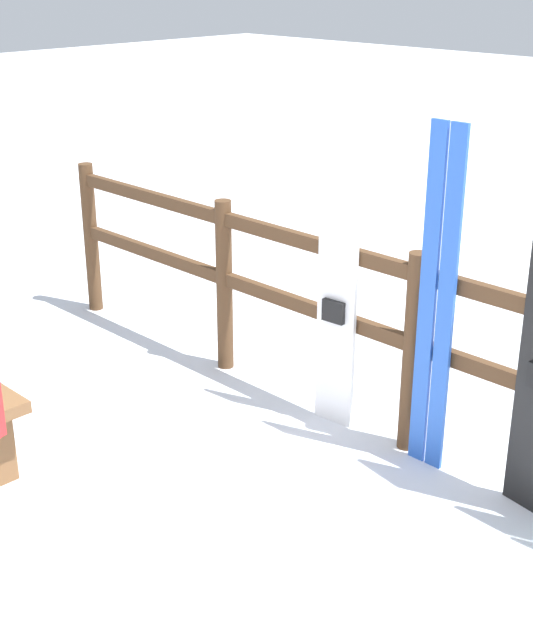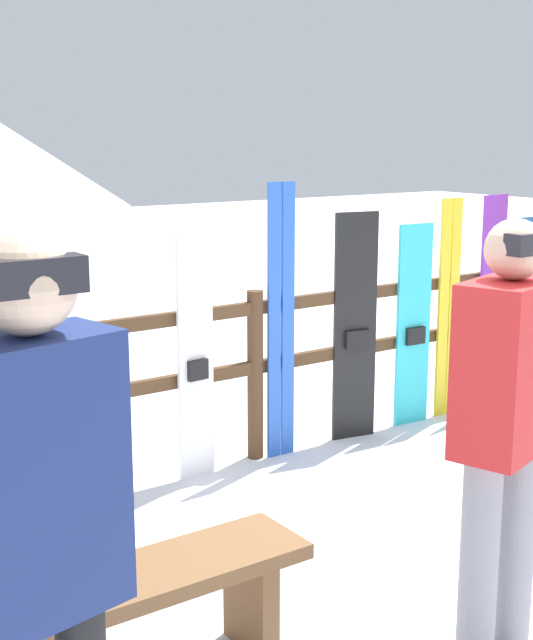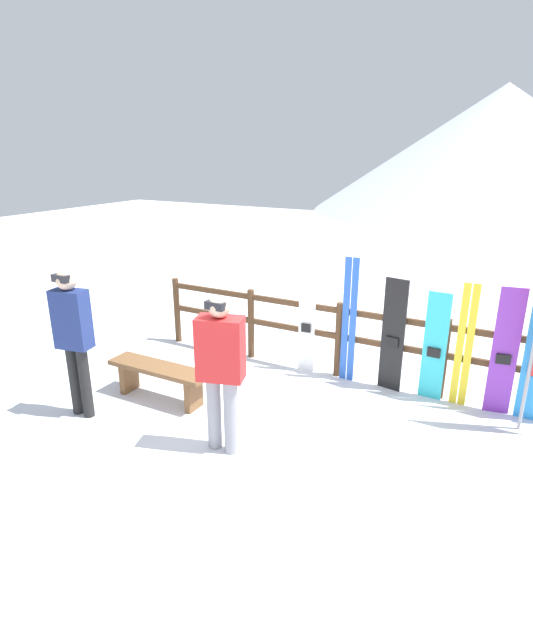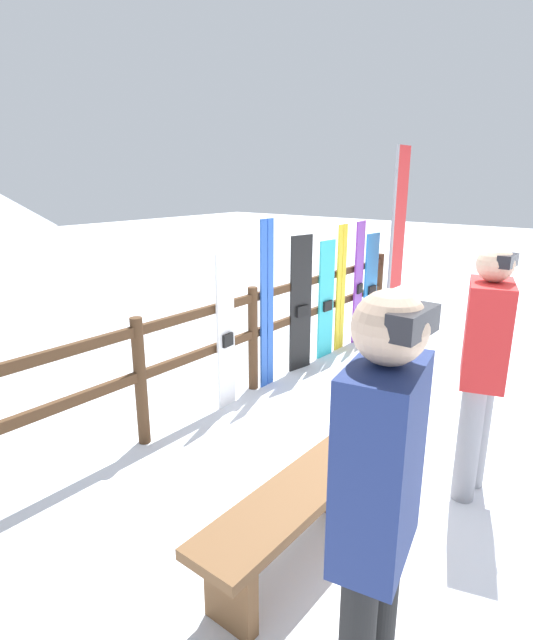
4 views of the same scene
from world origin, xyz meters
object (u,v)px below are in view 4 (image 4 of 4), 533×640
object	(u,v)px
ski_pair_blue	(267,305)
snowboard_black_stripe	(301,304)
person_navy	(378,502)
ski_pair_yellow	(341,288)
rental_flag	(397,228)
snowboard_purple	(358,283)
snowboard_white	(226,332)
snowboard_cyan	(326,300)
bench	(294,510)
person_red	(483,358)
snowboard_blue	(371,285)

from	to	relation	value
ski_pair_blue	snowboard_black_stripe	bearing A→B (deg)	-0.32
person_navy	ski_pair_yellow	world-z (taller)	person_navy
rental_flag	snowboard_purple	bearing A→B (deg)	144.10
ski_pair_blue	snowboard_purple	size ratio (longest dim) A/B	1.10
snowboard_purple	ski_pair_yellow	bearing A→B (deg)	179.57
ski_pair_blue	person_navy	bearing A→B (deg)	-135.39
snowboard_purple	rental_flag	distance (m)	0.86
snowboard_white	snowboard_cyan	bearing A→B (deg)	-0.00
snowboard_white	snowboard_cyan	world-z (taller)	snowboard_white
bench	snowboard_cyan	size ratio (longest dim) A/B	0.99
snowboard_purple	rental_flag	bearing A→B (deg)	-35.90
person_red	rental_flag	size ratio (longest dim) A/B	0.69
snowboard_cyan	ski_pair_yellow	distance (m)	0.35
snowboard_cyan	snowboard_black_stripe	bearing A→B (deg)	179.99
ski_pair_blue	snowboard_blue	size ratio (longest dim) A/B	1.24
person_red	ski_pair_blue	size ratio (longest dim) A/B	0.99
person_navy	snowboard_white	world-z (taller)	person_navy
snowboard_black_stripe	person_navy	bearing A→B (deg)	-141.62
person_red	snowboard_cyan	xyz separation A→B (m)	(1.72, 2.26, -0.29)
ski_pair_yellow	snowboard_purple	distance (m)	0.45
snowboard_cyan	snowboard_blue	world-z (taller)	snowboard_cyan
snowboard_black_stripe	ski_pair_yellow	distance (m)	0.88
bench	snowboard_blue	bearing A→B (deg)	22.09
bench	snowboard_white	world-z (taller)	snowboard_white
person_red	person_navy	size ratio (longest dim) A/B	0.95
snowboard_cyan	rental_flag	size ratio (longest dim) A/B	0.57
person_red	rental_flag	bearing A→B (deg)	33.88
snowboard_white	snowboard_black_stripe	xyz separation A→B (m)	(1.22, 0.00, 0.02)
snowboard_blue	snowboard_purple	bearing A→B (deg)	179.97
person_navy	rental_flag	distance (m)	5.30
bench	snowboard_purple	size ratio (longest dim) A/B	0.89
bench	snowboard_black_stripe	xyz separation A→B (m)	(2.50, 1.70, 0.41)
person_red	snowboard_blue	bearing A→B (deg)	38.26
snowboard_black_stripe	snowboard_purple	size ratio (longest dim) A/B	0.96
bench	snowboard_white	xyz separation A→B (m)	(1.28, 1.70, 0.39)
bench	snowboard_purple	distance (m)	4.21
snowboard_white	ski_pair_yellow	world-z (taller)	ski_pair_yellow
person_red	snowboard_black_stripe	xyz separation A→B (m)	(1.18, 2.26, -0.23)
snowboard_cyan	snowboard_blue	size ratio (longest dim) A/B	1.01
ski_pair_yellow	person_navy	bearing A→B (deg)	-148.29
bench	ski_pair_blue	world-z (taller)	ski_pair_blue
snowboard_black_stripe	snowboard_cyan	world-z (taller)	snowboard_black_stripe
person_red	person_navy	bearing A→B (deg)	-174.42
ski_pair_yellow	snowboard_blue	xyz separation A→B (m)	(0.81, -0.00, -0.09)
bench	ski_pair_blue	size ratio (longest dim) A/B	0.81
person_red	snowboard_white	size ratio (longest dim) A/B	1.17
ski_pair_blue	snowboard_blue	bearing A→B (deg)	-0.09
person_navy	rental_flag	xyz separation A→B (m)	(4.82, 2.15, 0.41)
person_red	ski_pair_yellow	xyz separation A→B (m)	(2.06, 2.26, -0.21)
snowboard_white	snowboard_cyan	size ratio (longest dim) A/B	1.04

